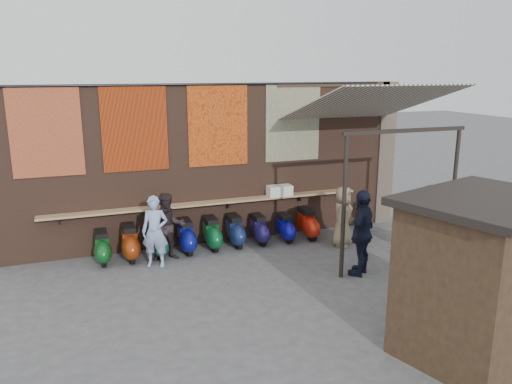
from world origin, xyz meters
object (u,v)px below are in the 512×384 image
scooter_stool_2 (159,242)px  market_stall (478,280)px  shopper_navy (362,233)px  scooter_stool_7 (285,228)px  scooter_stool_0 (102,248)px  diner_right (168,227)px  scooter_stool_5 (235,231)px  scooter_stool_4 (212,234)px  shopper_grey (431,221)px  scooter_stool_3 (186,237)px  shelf_box (279,191)px  scooter_stool_1 (130,243)px  diner_left (155,231)px  shopper_tan (343,216)px  scooter_stool_8 (307,224)px  scooter_stool_6 (259,229)px

scooter_stool_2 → market_stall: 7.08m
scooter_stool_2 → shopper_navy: 4.72m
scooter_stool_7 → shopper_navy: bearing=-75.0°
scooter_stool_0 → diner_right: (1.48, -0.30, 0.42)m
diner_right → market_stall: (3.75, -5.52, 0.40)m
scooter_stool_5 → scooter_stool_4: bearing=-179.1°
scooter_stool_5 → shopper_navy: bearing=-52.5°
scooter_stool_2 → shopper_grey: shopper_grey is taller
scooter_stool_3 → scooter_stool_7: scooter_stool_3 is taller
shelf_box → scooter_stool_1: shelf_box is taller
scooter_stool_1 → scooter_stool_5: 2.58m
scooter_stool_2 → shopper_grey: 6.40m
shopper_navy → scooter_stool_3: bearing=-77.5°
scooter_stool_4 → diner_left: diner_left is taller
scooter_stool_7 → shopper_navy: size_ratio=0.39×
scooter_stool_2 → diner_right: 0.56m
shopper_navy → shopper_tan: bearing=-145.8°
scooter_stool_8 → scooter_stool_5: bearing=177.7°
shopper_navy → market_stall: 3.27m
scooter_stool_5 → scooter_stool_6: size_ratio=1.07×
scooter_stool_0 → scooter_stool_3: (1.95, 0.03, 0.03)m
shopper_tan → shelf_box: bearing=91.1°
shelf_box → scooter_stool_7: bearing=-86.7°
scooter_stool_2 → shopper_grey: size_ratio=0.43×
scooter_stool_6 → scooter_stool_0: bearing=-179.1°
shelf_box → scooter_stool_0: size_ratio=0.81×
shopper_grey → scooter_stool_2: bearing=-5.6°
scooter_stool_8 → market_stall: bearing=-89.4°
shelf_box → shopper_tan: (1.23, -1.16, -0.50)m
shelf_box → scooter_stool_8: shelf_box is taller
scooter_stool_5 → scooter_stool_8: bearing=-2.3°
scooter_stool_3 → scooter_stool_4: (0.64, 0.03, -0.01)m
scooter_stool_3 → diner_right: bearing=-145.6°
shopper_tan → market_stall: market_stall is taller
shelf_box → scooter_stool_6: bearing=-157.9°
scooter_stool_7 → shopper_navy: shopper_navy is taller
scooter_stool_7 → shopper_tan: 1.51m
shopper_grey → diner_right: bearing=-3.7°
scooter_stool_2 → scooter_stool_8: 3.88m
shopper_grey → scooter_stool_5: bearing=-14.7°
scooter_stool_7 → diner_right: bearing=-174.7°
scooter_stool_1 → scooter_stool_5: bearing=1.4°
diner_right → scooter_stool_8: bearing=4.4°
scooter_stool_6 → scooter_stool_7: 0.69m
shopper_tan → market_stall: 5.04m
scooter_stool_4 → shopper_grey: size_ratio=0.47×
scooter_stool_0 → shopper_tan: 5.80m
scooter_stool_3 → diner_left: bearing=-144.0°
scooter_stool_0 → market_stall: 7.87m
scooter_stool_5 → market_stall: (2.03, -5.88, 0.81)m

